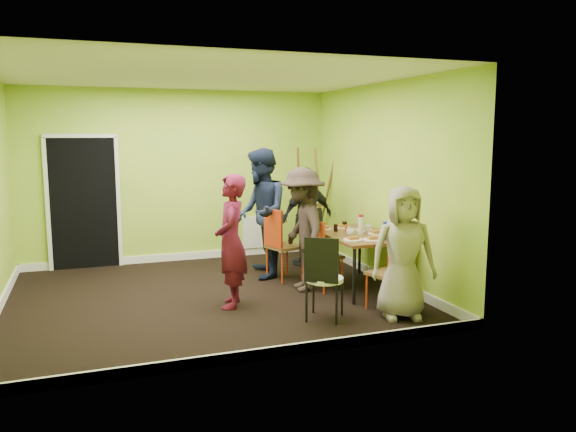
% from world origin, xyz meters
% --- Properties ---
extents(ground, '(5.00, 5.00, 0.00)m').
position_xyz_m(ground, '(0.00, 0.00, 0.00)').
color(ground, black).
rests_on(ground, ground).
extents(room_walls, '(5.04, 4.54, 2.82)m').
position_xyz_m(room_walls, '(-0.02, 0.04, 0.99)').
color(room_walls, '#8BBC30').
rests_on(room_walls, ground).
extents(dining_table, '(0.90, 1.50, 0.75)m').
position_xyz_m(dining_table, '(1.99, -0.27, 0.70)').
color(dining_table, black).
rests_on(dining_table, ground).
extents(chair_left_far, '(0.54, 0.54, 1.04)m').
position_xyz_m(chair_left_far, '(1.11, 0.44, 0.59)').
color(chair_left_far, red).
rests_on(chair_left_far, ground).
extents(chair_left_near, '(0.51, 0.51, 0.96)m').
position_xyz_m(chair_left_near, '(1.45, -0.23, 0.54)').
color(chair_left_near, red).
rests_on(chair_left_near, ground).
extents(chair_back_end, '(0.46, 0.51, 0.93)m').
position_xyz_m(chair_back_end, '(1.84, 1.02, 0.66)').
color(chair_back_end, red).
rests_on(chair_back_end, ground).
extents(chair_front_end, '(0.49, 0.49, 0.94)m').
position_xyz_m(chair_front_end, '(1.90, -1.34, 0.53)').
color(chair_front_end, red).
rests_on(chair_front_end, ground).
extents(chair_bentwood, '(0.52, 0.53, 0.97)m').
position_xyz_m(chair_bentwood, '(1.00, -1.39, 0.54)').
color(chair_bentwood, black).
rests_on(chair_bentwood, ground).
extents(easel, '(0.75, 0.71, 1.88)m').
position_xyz_m(easel, '(2.19, 1.75, 0.93)').
color(easel, brown).
rests_on(easel, ground).
extents(plate_near_left, '(0.21, 0.21, 0.01)m').
position_xyz_m(plate_near_left, '(1.68, 0.20, 0.76)').
color(plate_near_left, white).
rests_on(plate_near_left, dining_table).
extents(plate_near_right, '(0.26, 0.26, 0.01)m').
position_xyz_m(plate_near_right, '(1.71, -0.68, 0.76)').
color(plate_near_right, white).
rests_on(plate_near_right, dining_table).
extents(plate_far_back, '(0.21, 0.21, 0.01)m').
position_xyz_m(plate_far_back, '(2.00, 0.22, 0.76)').
color(plate_far_back, white).
rests_on(plate_far_back, dining_table).
extents(plate_far_front, '(0.27, 0.27, 0.01)m').
position_xyz_m(plate_far_front, '(1.95, -0.76, 0.76)').
color(plate_far_front, white).
rests_on(plate_far_front, dining_table).
extents(plate_wall_back, '(0.23, 0.23, 0.01)m').
position_xyz_m(plate_wall_back, '(2.19, -0.06, 0.76)').
color(plate_wall_back, white).
rests_on(plate_wall_back, dining_table).
extents(plate_wall_front, '(0.25, 0.25, 0.01)m').
position_xyz_m(plate_wall_front, '(2.21, -0.40, 0.76)').
color(plate_wall_front, white).
rests_on(plate_wall_front, dining_table).
extents(thermos, '(0.07, 0.07, 0.23)m').
position_xyz_m(thermos, '(2.00, -0.32, 0.87)').
color(thermos, white).
rests_on(thermos, dining_table).
extents(blue_bottle, '(0.08, 0.08, 0.19)m').
position_xyz_m(blue_bottle, '(2.25, -0.57, 0.85)').
color(blue_bottle, '#182BB6').
rests_on(blue_bottle, dining_table).
extents(orange_bottle, '(0.03, 0.03, 0.08)m').
position_xyz_m(orange_bottle, '(1.89, -0.11, 0.79)').
color(orange_bottle, red).
rests_on(orange_bottle, dining_table).
extents(glass_mid, '(0.06, 0.06, 0.11)m').
position_xyz_m(glass_mid, '(1.77, -0.02, 0.80)').
color(glass_mid, black).
rests_on(glass_mid, dining_table).
extents(glass_back, '(0.07, 0.07, 0.09)m').
position_xyz_m(glass_back, '(2.03, 0.23, 0.80)').
color(glass_back, black).
rests_on(glass_back, dining_table).
extents(glass_front, '(0.06, 0.06, 0.09)m').
position_xyz_m(glass_front, '(2.12, -0.80, 0.80)').
color(glass_front, black).
rests_on(glass_front, dining_table).
extents(cup_a, '(0.13, 0.13, 0.10)m').
position_xyz_m(cup_a, '(1.81, -0.42, 0.80)').
color(cup_a, white).
rests_on(cup_a, dining_table).
extents(cup_b, '(0.11, 0.11, 0.10)m').
position_xyz_m(cup_b, '(2.15, -0.25, 0.80)').
color(cup_b, white).
rests_on(cup_b, dining_table).
extents(person_standing, '(0.54, 0.68, 1.62)m').
position_xyz_m(person_standing, '(0.16, -0.51, 0.81)').
color(person_standing, '#570E27').
rests_on(person_standing, ground).
extents(person_left_far, '(0.89, 1.04, 1.89)m').
position_xyz_m(person_left_far, '(0.92, 0.73, 0.94)').
color(person_left_far, '#141C33').
rests_on(person_left_far, ground).
extents(person_left_near, '(0.71, 1.12, 1.65)m').
position_xyz_m(person_left_near, '(1.24, -0.11, 0.83)').
color(person_left_near, '#2D221E').
rests_on(person_left_near, ground).
extents(person_back_end, '(0.99, 0.59, 1.57)m').
position_xyz_m(person_back_end, '(1.84, 1.20, 0.79)').
color(person_back_end, black).
rests_on(person_back_end, ground).
extents(person_front_end, '(0.84, 0.65, 1.52)m').
position_xyz_m(person_front_end, '(1.89, -1.59, 0.76)').
color(person_front_end, gray).
rests_on(person_front_end, ground).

